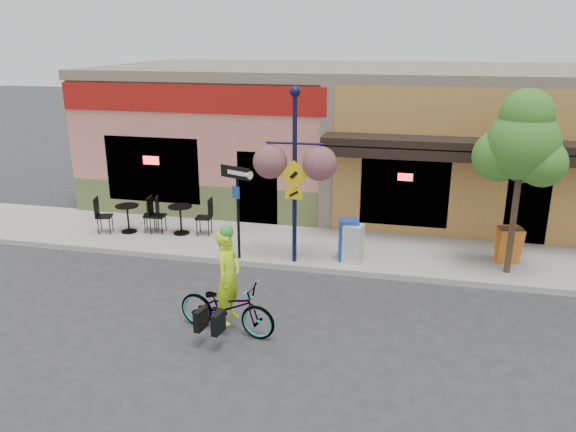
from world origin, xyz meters
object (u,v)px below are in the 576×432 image
Objects in this scene: newspaper_box_grey at (353,244)px; street_tree at (518,183)px; bicycle at (227,307)px; cyclist_rider at (229,289)px; one_way_sign at (238,213)px; building at (374,134)px; newspaper_box_blue at (348,240)px; lamp_post at (295,178)px.

street_tree reaches higher than newspaper_box_grey.
cyclist_rider is (0.05, 0.00, 0.38)m from bicycle.
building is at bearing 90.99° from one_way_sign.
one_way_sign is 2.25× the size of newspaper_box_blue.
one_way_sign is 2.46× the size of newspaper_box_grey.
street_tree is at bearing 27.74° from one_way_sign.
newspaper_box_grey is (1.94, 3.69, -0.28)m from cyclist_rider.
newspaper_box_blue is at bearing 149.89° from newspaper_box_grey.
bicycle is 1.10× the size of cyclist_rider.
one_way_sign reaches higher than cyclist_rider.
building reaches higher than one_way_sign.
lamp_post reaches higher than newspaper_box_grey.
newspaper_box_blue is 4.10m from street_tree.
newspaper_box_blue is at bearing -178.70° from street_tree.
lamp_post is at bearing 26.97° from one_way_sign.
cyclist_rider is at bearing -80.57° from bicycle.
one_way_sign is at bearing -174.84° from street_tree.
newspaper_box_grey is at bearing 8.39° from lamp_post.
street_tree reaches higher than lamp_post.
newspaper_box_blue reaches higher than newspaper_box_grey.
lamp_post is at bearing -174.73° from newspaper_box_blue.
building is 7.72× the size of one_way_sign.
building reaches higher than cyclist_rider.
street_tree is (3.75, 0.08, 1.63)m from newspaper_box_blue.
building reaches higher than bicycle.
newspaper_box_blue is (2.67, 0.49, -0.66)m from one_way_sign.
street_tree is (3.72, -6.26, 0.06)m from building.
cyclist_rider is 3.71m from lamp_post.
building is at bearing 120.71° from street_tree.
bicycle is 0.85× the size of one_way_sign.
one_way_sign is 6.52m from street_tree.
one_way_sign reaches higher than newspaper_box_grey.
one_way_sign is 0.55× the size of street_tree.
bicycle is at bearing -107.64° from newspaper_box_grey.
lamp_post is 4.07× the size of newspaper_box_blue.
cyclist_rider is at bearing -52.83° from one_way_sign.
newspaper_box_grey is at bearing -18.91° from bicycle.
cyclist_rider is at bearing -107.03° from newspaper_box_grey.
building is at bearing 101.54° from newspaper_box_grey.
bicycle is at bearing -102.26° from lamp_post.
building is 10.46m from bicycle.
one_way_sign is (-0.81, 3.31, 0.80)m from bicycle.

